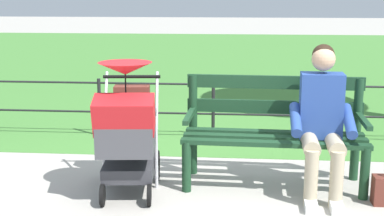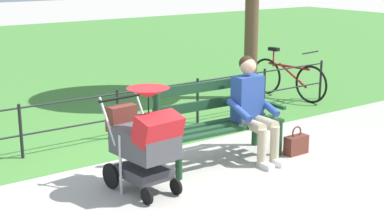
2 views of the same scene
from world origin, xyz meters
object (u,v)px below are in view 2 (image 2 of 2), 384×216
at_px(handbag, 296,144).
at_px(bicycle, 288,78).
at_px(person_on_bench, 253,105).
at_px(stroller, 145,139).
at_px(park_bench, 217,118).

xyz_separation_m(handbag, bicycle, (-2.10, -2.27, 0.24)).
bearing_deg(bicycle, handbag, 47.29).
height_order(person_on_bench, bicycle, person_on_bench).
distance_m(person_on_bench, handbag, 0.82).
distance_m(stroller, handbag, 2.24).
xyz_separation_m(person_on_bench, handbag, (-0.56, 0.22, -0.55)).
xyz_separation_m(person_on_bench, bicycle, (-2.66, -2.05, -0.31)).
relative_size(person_on_bench, handbag, 3.45).
distance_m(stroller, bicycle, 4.83).
height_order(stroller, handbag, stroller).
height_order(park_bench, handbag, park_bench).
xyz_separation_m(park_bench, stroller, (1.25, 0.38, 0.07)).
distance_m(park_bench, handbag, 1.12).
relative_size(park_bench, stroller, 1.41).
bearing_deg(bicycle, stroller, 27.26).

